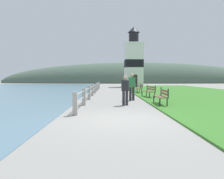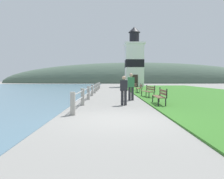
{
  "view_description": "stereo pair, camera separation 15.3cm",
  "coord_description": "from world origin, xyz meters",
  "px_view_note": "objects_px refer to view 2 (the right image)",
  "views": [
    {
      "loc": [
        -0.44,
        -7.64,
        1.48
      ],
      "look_at": [
        -0.08,
        14.61,
        0.3
      ],
      "focal_mm": 35.0,
      "sensor_mm": 36.0,
      "label": 1
    },
    {
      "loc": [
        -0.28,
        -7.64,
        1.48
      ],
      "look_at": [
        -0.08,
        14.61,
        0.3
      ],
      "focal_mm": 35.0,
      "sensor_mm": 36.0,
      "label": 2
    }
  ],
  "objects_px": {
    "park_bench_far": "(140,88)",
    "person_strolling": "(131,86)",
    "park_bench_midway": "(149,90)",
    "park_bench_by_lighthouse": "(134,86)",
    "lighthouse": "(134,62)",
    "park_bench_near": "(160,95)",
    "person_by_railing": "(124,89)"
  },
  "relations": [
    {
      "from": "park_bench_far",
      "to": "person_strolling",
      "type": "height_order",
      "value": "person_strolling"
    },
    {
      "from": "park_bench_midway",
      "to": "park_bench_by_lighthouse",
      "type": "xyz_separation_m",
      "value": [
        -0.09,
        9.38,
        0.0
      ]
    },
    {
      "from": "park_bench_midway",
      "to": "lighthouse",
      "type": "bearing_deg",
      "value": -101.12
    },
    {
      "from": "park_bench_near",
      "to": "lighthouse",
      "type": "height_order",
      "value": "lighthouse"
    },
    {
      "from": "person_strolling",
      "to": "park_bench_near",
      "type": "bearing_deg",
      "value": -150.17
    },
    {
      "from": "lighthouse",
      "to": "park_bench_midway",
      "type": "bearing_deg",
      "value": -93.16
    },
    {
      "from": "park_bench_near",
      "to": "person_by_railing",
      "type": "xyz_separation_m",
      "value": [
        -1.99,
        -0.03,
        0.32
      ]
    },
    {
      "from": "park_bench_far",
      "to": "person_by_railing",
      "type": "distance_m",
      "value": 9.68
    },
    {
      "from": "park_bench_midway",
      "to": "person_by_railing",
      "type": "height_order",
      "value": "person_by_railing"
    },
    {
      "from": "park_bench_near",
      "to": "park_bench_far",
      "type": "xyz_separation_m",
      "value": [
        0.15,
        9.41,
        0.0
      ]
    },
    {
      "from": "park_bench_far",
      "to": "lighthouse",
      "type": "xyz_separation_m",
      "value": [
        1.13,
        15.19,
        3.65
      ]
    },
    {
      "from": "park_bench_near",
      "to": "park_bench_far",
      "type": "bearing_deg",
      "value": -88.76
    },
    {
      "from": "park_bench_by_lighthouse",
      "to": "lighthouse",
      "type": "bearing_deg",
      "value": -101.52
    },
    {
      "from": "park_bench_near",
      "to": "person_strolling",
      "type": "xyz_separation_m",
      "value": [
        -1.35,
        2.55,
        0.43
      ]
    },
    {
      "from": "lighthouse",
      "to": "person_strolling",
      "type": "height_order",
      "value": "lighthouse"
    },
    {
      "from": "person_strolling",
      "to": "person_by_railing",
      "type": "relative_size",
      "value": 1.12
    },
    {
      "from": "park_bench_by_lighthouse",
      "to": "person_strolling",
      "type": "bearing_deg",
      "value": 77.7
    },
    {
      "from": "park_bench_far",
      "to": "lighthouse",
      "type": "bearing_deg",
      "value": -91.25
    },
    {
      "from": "park_bench_far",
      "to": "person_strolling",
      "type": "relative_size",
      "value": 1.06
    },
    {
      "from": "park_bench_near",
      "to": "person_by_railing",
      "type": "distance_m",
      "value": 2.01
    },
    {
      "from": "park_bench_by_lighthouse",
      "to": "person_by_railing",
      "type": "distance_m",
      "value": 14.18
    },
    {
      "from": "person_by_railing",
      "to": "person_strolling",
      "type": "bearing_deg",
      "value": -4.1
    },
    {
      "from": "park_bench_near",
      "to": "park_bench_midway",
      "type": "relative_size",
      "value": 0.94
    },
    {
      "from": "park_bench_by_lighthouse",
      "to": "person_strolling",
      "type": "height_order",
      "value": "person_strolling"
    },
    {
      "from": "park_bench_midway",
      "to": "park_bench_far",
      "type": "xyz_separation_m",
      "value": [
        -0.03,
        4.79,
        -0.0
      ]
    },
    {
      "from": "park_bench_near",
      "to": "lighthouse",
      "type": "distance_m",
      "value": 24.9
    },
    {
      "from": "park_bench_far",
      "to": "park_bench_by_lighthouse",
      "type": "distance_m",
      "value": 4.59
    },
    {
      "from": "park_bench_by_lighthouse",
      "to": "person_by_railing",
      "type": "bearing_deg",
      "value": 76.46
    },
    {
      "from": "park_bench_far",
      "to": "person_by_railing",
      "type": "bearing_deg",
      "value": 80.22
    },
    {
      "from": "lighthouse",
      "to": "person_by_railing",
      "type": "distance_m",
      "value": 25.07
    },
    {
      "from": "person_strolling",
      "to": "person_by_railing",
      "type": "xyz_separation_m",
      "value": [
        -0.64,
        -2.58,
        -0.11
      ]
    },
    {
      "from": "person_strolling",
      "to": "lighthouse",
      "type": "bearing_deg",
      "value": -4.88
    }
  ]
}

